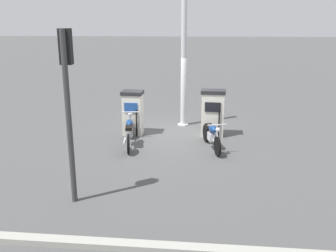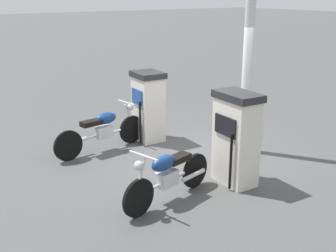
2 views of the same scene
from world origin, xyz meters
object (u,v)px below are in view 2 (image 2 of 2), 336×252
(fuel_pump_far, at_px, (236,138))
(canopy_support_pole, at_px, (249,40))
(fuel_pump_near, at_px, (148,106))
(motorcycle_far_pump, at_px, (167,174))
(motorcycle_near_pump, at_px, (103,129))

(fuel_pump_far, bearing_deg, canopy_support_pole, -140.23)
(fuel_pump_near, xyz_separation_m, fuel_pump_far, (-0.00, 2.72, 0.03))
(motorcycle_far_pump, bearing_deg, fuel_pump_far, 176.58)
(motorcycle_near_pump, relative_size, canopy_support_pole, 0.46)
(fuel_pump_near, relative_size, canopy_support_pole, 0.33)
(fuel_pump_far, xyz_separation_m, canopy_support_pole, (-1.24, -1.03, 1.45))
(motorcycle_far_pump, distance_m, canopy_support_pole, 3.28)
(fuel_pump_far, relative_size, motorcycle_near_pump, 0.75)
(fuel_pump_near, bearing_deg, fuel_pump_far, 90.00)
(fuel_pump_near, height_order, fuel_pump_far, fuel_pump_far)
(motorcycle_near_pump, xyz_separation_m, canopy_support_pole, (-2.38, 1.64, 1.78))
(fuel_pump_far, relative_size, motorcycle_far_pump, 0.85)
(motorcycle_near_pump, xyz_separation_m, motorcycle_far_pump, (0.20, 2.59, -0.01))
(fuel_pump_near, distance_m, canopy_support_pole, 2.57)
(fuel_pump_near, distance_m, motorcycle_near_pump, 1.18)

